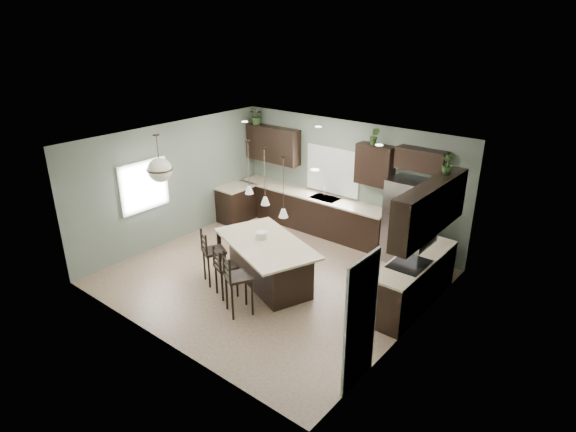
# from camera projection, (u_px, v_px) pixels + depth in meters

# --- Properties ---
(ground) EXTENTS (6.00, 6.00, 0.00)m
(ground) POSITION_uv_depth(u_px,v_px,m) (272.00, 276.00, 9.92)
(ground) COLOR #9E8466
(ground) RESTS_ON ground
(pantry_door) EXTENTS (0.04, 0.82, 2.04)m
(pantry_door) POSITION_uv_depth(u_px,v_px,m) (360.00, 322.00, 6.69)
(pantry_door) COLOR white
(pantry_door) RESTS_ON ground
(window_back) EXTENTS (1.35, 0.02, 1.00)m
(window_back) POSITION_uv_depth(u_px,v_px,m) (333.00, 171.00, 11.53)
(window_back) COLOR white
(window_back) RESTS_ON room_shell
(window_left) EXTENTS (0.02, 1.10, 1.00)m
(window_left) POSITION_uv_depth(u_px,v_px,m) (144.00, 186.00, 10.49)
(window_left) COLOR white
(window_left) RESTS_ON room_shell
(left_return_cabs) EXTENTS (0.60, 0.90, 0.90)m
(left_return_cabs) POSITION_uv_depth(u_px,v_px,m) (236.00, 204.00, 12.54)
(left_return_cabs) COLOR black
(left_return_cabs) RESTS_ON ground
(left_return_countertop) EXTENTS (0.66, 0.96, 0.04)m
(left_return_countertop) POSITION_uv_depth(u_px,v_px,m) (236.00, 187.00, 12.35)
(left_return_countertop) COLOR beige
(left_return_countertop) RESTS_ON left_return_cabs
(back_lower_cabs) EXTENTS (4.20, 0.60, 0.90)m
(back_lower_cabs) POSITION_uv_depth(u_px,v_px,m) (310.00, 212.00, 12.00)
(back_lower_cabs) COLOR black
(back_lower_cabs) RESTS_ON ground
(back_countertop) EXTENTS (4.20, 0.66, 0.04)m
(back_countertop) POSITION_uv_depth(u_px,v_px,m) (310.00, 195.00, 11.81)
(back_countertop) COLOR beige
(back_countertop) RESTS_ON back_lower_cabs
(sink_inset) EXTENTS (0.70, 0.45, 0.01)m
(sink_inset) POSITION_uv_depth(u_px,v_px,m) (325.00, 198.00, 11.54)
(sink_inset) COLOR gray
(sink_inset) RESTS_ON back_countertop
(faucet) EXTENTS (0.02, 0.02, 0.28)m
(faucet) POSITION_uv_depth(u_px,v_px,m) (324.00, 193.00, 11.47)
(faucet) COLOR silver
(faucet) RESTS_ON back_countertop
(back_upper_left) EXTENTS (1.55, 0.34, 0.90)m
(back_upper_left) POSITION_uv_depth(u_px,v_px,m) (273.00, 144.00, 12.28)
(back_upper_left) COLOR black
(back_upper_left) RESTS_ON room_shell
(back_upper_right) EXTENTS (0.85, 0.34, 0.90)m
(back_upper_right) POSITION_uv_depth(u_px,v_px,m) (375.00, 165.00, 10.57)
(back_upper_right) COLOR black
(back_upper_right) RESTS_ON room_shell
(fridge_header) EXTENTS (1.05, 0.34, 0.45)m
(fridge_header) POSITION_uv_depth(u_px,v_px,m) (421.00, 160.00, 9.84)
(fridge_header) COLOR black
(fridge_header) RESTS_ON room_shell
(right_lower_cabs) EXTENTS (0.60, 2.35, 0.90)m
(right_lower_cabs) POSITION_uv_depth(u_px,v_px,m) (414.00, 283.00, 8.81)
(right_lower_cabs) COLOR black
(right_lower_cabs) RESTS_ON ground
(right_countertop) EXTENTS (0.66, 2.35, 0.04)m
(right_countertop) POSITION_uv_depth(u_px,v_px,m) (416.00, 259.00, 8.64)
(right_countertop) COLOR beige
(right_countertop) RESTS_ON right_lower_cabs
(cooktop) EXTENTS (0.58, 0.75, 0.02)m
(cooktop) POSITION_uv_depth(u_px,v_px,m) (409.00, 264.00, 8.43)
(cooktop) COLOR black
(cooktop) RESTS_ON right_countertop
(wall_oven_front) EXTENTS (0.01, 0.72, 0.60)m
(wall_oven_front) POSITION_uv_depth(u_px,v_px,m) (392.00, 283.00, 8.79)
(wall_oven_front) COLOR gray
(wall_oven_front) RESTS_ON right_lower_cabs
(right_upper_cabs) EXTENTS (0.34, 2.35, 0.90)m
(right_upper_cabs) POSITION_uv_depth(u_px,v_px,m) (430.00, 208.00, 8.16)
(right_upper_cabs) COLOR black
(right_upper_cabs) RESTS_ON room_shell
(microwave) EXTENTS (0.40, 0.75, 0.40)m
(microwave) POSITION_uv_depth(u_px,v_px,m) (418.00, 234.00, 8.14)
(microwave) COLOR gray
(microwave) RESTS_ON right_upper_cabs
(refrigerator) EXTENTS (0.90, 0.74, 1.85)m
(refrigerator) POSITION_uv_depth(u_px,v_px,m) (408.00, 221.00, 10.25)
(refrigerator) COLOR gray
(refrigerator) RESTS_ON ground
(kitchen_island) EXTENTS (2.55, 2.00, 0.92)m
(kitchen_island) POSITION_uv_depth(u_px,v_px,m) (266.00, 263.00, 9.47)
(kitchen_island) COLOR black
(kitchen_island) RESTS_ON ground
(serving_dish) EXTENTS (0.24, 0.24, 0.14)m
(serving_dish) POSITION_uv_depth(u_px,v_px,m) (261.00, 235.00, 9.43)
(serving_dish) COLOR silver
(serving_dish) RESTS_ON kitchen_island
(bar_stool_left) EXTENTS (0.57, 0.57, 1.14)m
(bar_stool_left) POSITION_uv_depth(u_px,v_px,m) (214.00, 257.00, 9.51)
(bar_stool_left) COLOR black
(bar_stool_left) RESTS_ON ground
(bar_stool_center) EXTENTS (0.49, 0.49, 1.03)m
(bar_stool_center) POSITION_uv_depth(u_px,v_px,m) (226.00, 272.00, 9.06)
(bar_stool_center) COLOR black
(bar_stool_center) RESTS_ON ground
(bar_stool_right) EXTENTS (0.60, 0.60, 1.20)m
(bar_stool_right) POSITION_uv_depth(u_px,v_px,m) (239.00, 283.00, 8.49)
(bar_stool_right) COLOR black
(bar_stool_right) RESTS_ON ground
(pendant_left) EXTENTS (0.17, 0.17, 1.10)m
(pendant_left) POSITION_uv_depth(u_px,v_px,m) (248.00, 167.00, 9.35)
(pendant_left) COLOR white
(pendant_left) RESTS_ON room_shell
(pendant_center) EXTENTS (0.17, 0.17, 1.10)m
(pendant_center) POSITION_uv_depth(u_px,v_px,m) (265.00, 177.00, 8.79)
(pendant_center) COLOR white
(pendant_center) RESTS_ON room_shell
(pendant_right) EXTENTS (0.17, 0.17, 1.10)m
(pendant_right) POSITION_uv_depth(u_px,v_px,m) (283.00, 188.00, 8.23)
(pendant_right) COLOR white
(pendant_right) RESTS_ON room_shell
(chandelier) EXTENTS (0.54, 0.54, 1.00)m
(chandelier) POSITION_uv_depth(u_px,v_px,m) (159.00, 158.00, 9.76)
(chandelier) COLOR beige
(chandelier) RESTS_ON room_shell
(plant_back_left) EXTENTS (0.46, 0.43, 0.43)m
(plant_back_left) POSITION_uv_depth(u_px,v_px,m) (257.00, 116.00, 12.30)
(plant_back_left) COLOR #2E4A20
(plant_back_left) RESTS_ON back_upper_left
(plant_back_right) EXTENTS (0.24, 0.21, 0.38)m
(plant_back_right) POSITION_uv_depth(u_px,v_px,m) (375.00, 136.00, 10.33)
(plant_back_right) COLOR #375625
(plant_back_right) RESTS_ON back_upper_right
(plant_right_wall) EXTENTS (0.19, 0.19, 0.34)m
(plant_right_wall) POSITION_uv_depth(u_px,v_px,m) (448.00, 165.00, 8.39)
(plant_right_wall) COLOR #2F4B20
(plant_right_wall) RESTS_ON right_upper_cabs
(room_shell) EXTENTS (6.00, 6.00, 6.00)m
(room_shell) POSITION_uv_depth(u_px,v_px,m) (271.00, 199.00, 9.27)
(room_shell) COLOR slate
(room_shell) RESTS_ON ground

